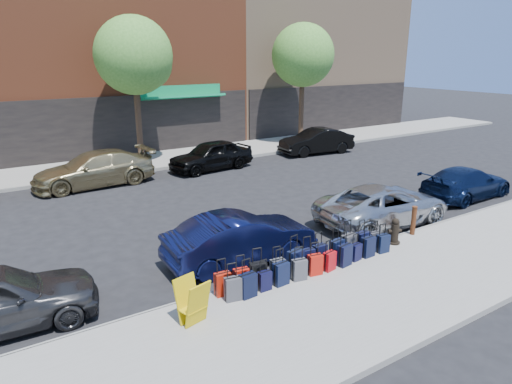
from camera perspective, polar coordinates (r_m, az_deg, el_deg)
ground at (r=16.02m, az=-4.47°, el=-3.63°), size 120.00×120.00×0.00m
sidewalk_near at (r=11.22m, az=12.02°, el=-13.04°), size 60.00×4.00×0.15m
sidewalk_far at (r=24.91m, az=-15.55°, el=3.47°), size 60.00×4.00×0.15m
curb_near at (r=12.54m, az=5.48°, el=-9.35°), size 60.00×0.08×0.15m
curb_far at (r=23.04m, az=-14.01°, el=2.52°), size 60.00×0.08×0.15m
building_right at (r=38.96m, az=3.89°, el=21.86°), size 15.00×12.12×18.00m
tree_center at (r=24.01m, az=-14.69°, el=15.93°), size 3.80×3.80×7.27m
tree_right at (r=29.13m, az=6.10°, el=16.45°), size 3.80×3.80×7.27m
suitcase_front_0 at (r=10.93m, az=-4.18°, el=-11.39°), size 0.39×0.23×0.91m
suitcase_front_1 at (r=11.13m, az=-1.85°, el=-10.84°), size 0.39×0.25×0.89m
suitcase_front_2 at (r=11.30m, az=0.24°, el=-10.23°), size 0.44×0.30×0.97m
suitcase_front_3 at (r=11.60m, az=2.70°, el=-9.64°), size 0.38×0.24×0.88m
suitcase_front_4 at (r=11.88m, az=4.95°, el=-8.72°), size 0.47×0.32×1.05m
suitcase_front_5 at (r=12.20m, az=6.45°, el=-8.31°), size 0.40×0.26×0.90m
suitcase_front_6 at (r=12.45m, az=7.95°, el=-7.78°), size 0.39×0.23×0.93m
suitcase_front_7 at (r=12.72m, az=10.06°, el=-7.23°), size 0.45×0.29×1.00m
suitcase_front_8 at (r=13.01m, az=11.50°, el=-6.62°), size 0.47×0.29×1.08m
suitcase_front_9 at (r=13.45m, az=13.14°, el=-6.10°), size 0.41×0.25×0.96m
suitcase_front_10 at (r=13.72m, az=14.59°, el=-5.88°), size 0.38×0.25×0.86m
suitcase_back_0 at (r=10.72m, az=-2.89°, el=-11.99°), size 0.41×0.28×0.91m
suitcase_back_1 at (r=10.82m, az=-1.01°, el=-11.59°), size 0.41×0.26×0.94m
suitcase_back_2 at (r=11.13m, az=1.08°, el=-11.03°), size 0.33×0.19×0.78m
suitcase_back_3 at (r=11.37m, az=3.14°, el=-10.15°), size 0.41×0.26×0.93m
suitcase_back_4 at (r=11.63m, az=5.43°, el=-9.63°), size 0.40×0.28×0.88m
suitcase_back_5 at (r=11.93m, az=7.39°, el=-8.99°), size 0.40×0.27×0.87m
suitcase_back_6 at (r=12.22m, az=9.16°, el=-8.51°), size 0.38×0.26×0.83m
suitcase_back_7 at (r=12.53m, az=11.02°, el=-7.75°), size 0.43×0.29×0.95m
suitcase_back_8 at (r=12.91m, az=12.39°, el=-7.34°), size 0.34×0.23×0.77m
suitcase_back_9 at (r=13.20m, az=13.83°, el=-6.67°), size 0.40×0.24×0.93m
suitcase_back_10 at (r=13.58m, az=15.58°, el=-6.22°), size 0.38×0.24×0.85m
fire_hydrant at (r=14.26m, az=16.95°, el=-4.78°), size 0.41×0.36×0.80m
bollard at (r=15.09m, az=19.09°, el=-3.34°), size 0.17×0.17×0.92m
display_rack at (r=9.89m, az=-7.95°, el=-13.46°), size 0.68×0.72×0.98m
car_near_1 at (r=12.69m, az=-1.95°, el=-5.84°), size 4.33×1.67×1.41m
car_near_2 at (r=16.12m, az=15.64°, el=-1.53°), size 4.97×2.45×1.36m
car_near_3 at (r=20.16m, az=24.78°, el=1.05°), size 4.40×1.85×1.27m
car_far_1 at (r=21.23m, az=-19.60°, el=2.71°), size 5.28×2.33×1.51m
car_far_2 at (r=22.96m, az=-5.64°, el=4.60°), size 4.50×2.21×1.48m
car_far_3 at (r=26.89m, az=7.55°, el=6.31°), size 4.55×2.03×1.45m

